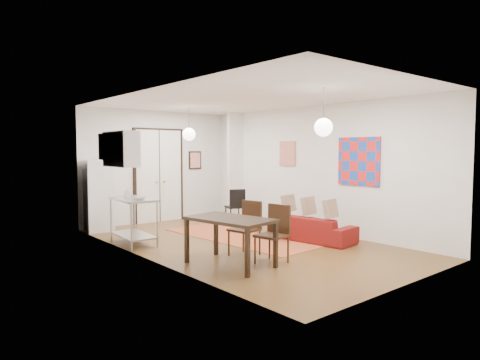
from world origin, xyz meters
TOP-DOWN VIEW (x-y plane):
  - floor at (0.00, 0.00)m, footprint 7.00×7.00m
  - ceiling at (0.00, 0.00)m, footprint 4.20×7.00m
  - wall_back at (0.00, 3.50)m, footprint 4.20×0.02m
  - wall_front at (0.00, -3.50)m, footprint 4.20×0.02m
  - wall_left at (-2.10, 0.00)m, footprint 0.02×7.00m
  - wall_right at (2.10, 0.00)m, footprint 0.02×7.00m
  - double_doors at (0.00, 3.46)m, footprint 1.44×0.06m
  - stub_partition at (1.85, 2.55)m, footprint 0.50×0.10m
  - wall_cabinet at (-1.92, 1.50)m, footprint 0.35×1.00m
  - painting_popart at (2.08, -1.25)m, footprint 0.05×1.00m
  - painting_abstract at (2.08, 0.80)m, footprint 0.05×0.50m
  - poster_back at (1.15, 3.47)m, footprint 0.40×0.03m
  - print_left at (-2.07, 2.00)m, footprint 0.03×0.44m
  - pendant_back at (0.00, 2.00)m, footprint 0.30×0.30m
  - pendant_front at (0.00, -2.00)m, footprint 0.30×0.30m
  - kilim_rug at (0.29, 0.52)m, footprint 1.60×3.72m
  - sofa at (1.24, -0.71)m, footprint 0.95×1.89m
  - coffee_table at (0.95, 0.06)m, footprint 0.95×0.65m
  - potted_plant at (1.05, 0.06)m, footprint 0.36×0.39m
  - kitchen_counter at (-1.75, 1.37)m, footprint 0.69×1.24m
  - bowl at (-1.75, 1.07)m, footprint 0.23×0.23m
  - soap_bottle at (-1.75, 1.62)m, footprint 0.09×0.09m
  - fridge at (-1.75, 3.15)m, footprint 0.66×0.66m
  - dining_table at (-1.25, -1.12)m, footprint 1.04×1.53m
  - dining_chair_near at (-0.65, -0.67)m, footprint 0.53×0.69m
  - dining_chair_far at (-0.65, -1.37)m, footprint 0.53×0.69m
  - black_side_chair at (1.24, 1.91)m, footprint 0.52×0.53m

SIDE VIEW (x-z plane):
  - floor at x=0.00m, z-range 0.00..0.00m
  - kilim_rug at x=0.29m, z-range 0.00..0.01m
  - sofa at x=1.24m, z-range 0.00..0.53m
  - coffee_table at x=0.95m, z-range 0.14..0.52m
  - black_side_chair at x=1.24m, z-range 0.08..0.98m
  - dining_chair_near at x=-0.65m, z-range 0.08..1.04m
  - dining_chair_far at x=-0.65m, z-range 0.08..1.04m
  - potted_plant at x=1.05m, z-range 0.38..0.76m
  - kitchen_counter at x=-1.75m, z-range 0.14..1.06m
  - dining_table at x=-1.25m, z-range 0.30..1.08m
  - fridge at x=-1.75m, z-range 0.00..1.65m
  - bowl at x=-1.75m, z-range 0.92..0.97m
  - soap_bottle at x=-1.75m, z-range 0.92..1.11m
  - double_doors at x=0.00m, z-range -0.05..2.45m
  - wall_back at x=0.00m, z-range 0.00..2.90m
  - wall_front at x=0.00m, z-range 0.00..2.90m
  - wall_left at x=-2.10m, z-range 0.00..2.90m
  - wall_right at x=2.10m, z-range 0.00..2.90m
  - stub_partition at x=1.85m, z-range 0.00..2.90m
  - poster_back at x=1.15m, z-range 1.35..1.85m
  - painting_popart at x=2.08m, z-range 1.15..2.15m
  - painting_abstract at x=2.08m, z-range 1.50..2.10m
  - wall_cabinet at x=-1.92m, z-range 1.55..2.25m
  - print_left at x=-2.07m, z-range 1.68..2.22m
  - pendant_back at x=0.00m, z-range 1.85..2.65m
  - pendant_front at x=0.00m, z-range 1.85..2.65m
  - ceiling at x=0.00m, z-range 2.89..2.91m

